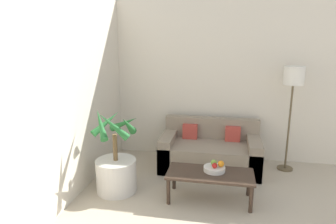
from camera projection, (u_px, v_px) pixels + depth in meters
wall_back at (301, 82)px, 4.79m from camera, size 7.70×0.06×2.70m
potted_palm at (116, 168)px, 4.03m from camera, size 0.64×0.63×1.17m
sofa_loveseat at (210, 152)px, 4.79m from camera, size 1.54×0.83×0.76m
floor_lamp at (293, 83)px, 4.47m from camera, size 0.30×0.30×1.64m
coffee_table at (210, 176)px, 3.80m from camera, size 1.09×0.50×0.37m
fruit_bowl at (214, 169)px, 3.83m from camera, size 0.28×0.28×0.06m
apple_red at (215, 166)px, 3.78m from camera, size 0.07×0.07×0.07m
apple_green at (214, 163)px, 3.86m from camera, size 0.08×0.08×0.08m
orange_fruit at (221, 164)px, 3.82m from camera, size 0.08×0.08×0.08m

